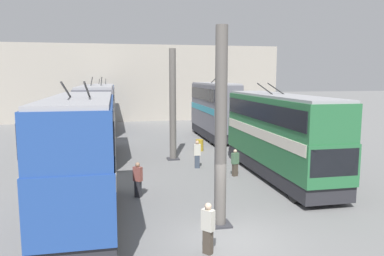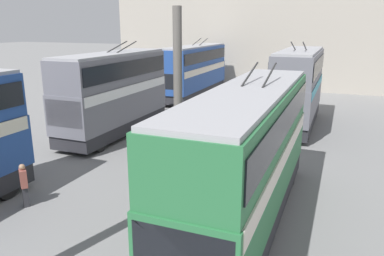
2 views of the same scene
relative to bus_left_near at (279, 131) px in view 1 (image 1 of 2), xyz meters
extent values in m
plane|color=slate|center=(-7.46, 5.21, -2.72)|extent=(240.00, 240.00, 0.00)
cube|color=#A8A093|center=(29.22, 5.21, 2.20)|extent=(0.50, 36.00, 9.85)
cylinder|color=#605B56|center=(-6.10, 5.21, 1.13)|extent=(0.46, 0.46, 7.71)
cube|color=#333338|center=(-6.10, 5.21, -2.68)|extent=(0.84, 0.84, 0.08)
cylinder|color=#605B56|center=(5.93, 5.21, 1.13)|extent=(0.46, 0.46, 7.71)
cube|color=#333338|center=(5.93, 5.21, -2.68)|extent=(0.84, 0.84, 0.08)
cylinder|color=black|center=(-4.23, -1.05, -2.27)|extent=(0.91, 0.30, 0.91)
cylinder|color=black|center=(-4.23, 1.05, -2.27)|extent=(0.91, 0.30, 0.91)
cylinder|color=black|center=(4.05, -1.05, -2.27)|extent=(0.91, 0.30, 0.91)
cylinder|color=black|center=(4.05, 1.05, -2.27)|extent=(0.91, 0.30, 0.91)
cube|color=#28282D|center=(0.01, 0.00, -2.10)|extent=(11.05, 2.45, 0.75)
cube|color=#286B3D|center=(0.01, 0.00, -0.76)|extent=(11.28, 2.50, 1.92)
cube|color=silver|center=(0.01, 0.00, -0.08)|extent=(10.94, 2.54, 0.55)
cube|color=#286B3D|center=(0.01, 0.00, 1.07)|extent=(11.16, 2.43, 1.75)
cube|color=black|center=(0.01, 0.00, 1.16)|extent=(10.83, 2.51, 0.96)
cube|color=#9E9EA3|center=(0.01, 0.00, 2.01)|extent=(11.05, 2.25, 0.14)
cube|color=black|center=(-5.57, 0.00, -0.57)|extent=(0.12, 2.30, 1.23)
cylinder|color=#282828|center=(1.42, -0.35, 2.37)|extent=(2.35, 0.07, 0.65)
cylinder|color=#282828|center=(1.42, 0.35, 2.37)|extent=(2.35, 0.07, 0.65)
cylinder|color=black|center=(17.40, -1.05, -2.26)|extent=(0.93, 0.30, 0.93)
cylinder|color=black|center=(17.40, 1.05, -2.26)|extent=(0.93, 0.30, 0.93)
cylinder|color=black|center=(11.07, -1.05, -2.26)|extent=(0.93, 0.30, 0.93)
cylinder|color=black|center=(11.07, 1.05, -2.26)|extent=(0.93, 0.30, 0.93)
cube|color=#28282D|center=(14.13, 0.00, -2.09)|extent=(9.14, 2.45, 0.76)
cube|color=slate|center=(14.13, 0.00, -0.63)|extent=(9.33, 2.50, 2.16)
cube|color=teal|center=(14.13, 0.00, 0.18)|extent=(9.05, 2.54, 0.55)
cube|color=slate|center=(14.13, 0.00, 1.40)|extent=(9.24, 2.43, 1.90)
cube|color=black|center=(14.13, 0.00, 1.50)|extent=(8.96, 2.51, 1.05)
cube|color=#9E9EA3|center=(14.13, 0.00, 2.43)|extent=(9.14, 2.25, 0.14)
cube|color=black|center=(18.74, 0.00, -0.41)|extent=(0.12, 2.30, 1.38)
cylinder|color=#282828|center=(12.97, -0.35, 2.79)|extent=(2.35, 0.07, 0.65)
cylinder|color=#282828|center=(12.97, 0.35, 2.79)|extent=(2.35, 0.07, 0.65)
cylinder|color=black|center=(-1.73, 9.38, -2.19)|extent=(1.06, 0.30, 1.06)
cylinder|color=black|center=(-1.73, 11.48, -2.19)|extent=(1.06, 0.30, 1.06)
cylinder|color=black|center=(-7.98, 9.38, -2.19)|extent=(1.06, 0.30, 1.06)
cylinder|color=black|center=(-7.98, 11.48, -2.19)|extent=(1.06, 0.30, 1.06)
cube|color=#28282D|center=(-4.95, 10.43, -2.04)|extent=(9.07, 2.45, 0.79)
cube|color=#234793|center=(-4.95, 10.43, -0.59)|extent=(9.26, 2.50, 2.10)
cube|color=silver|center=(-4.95, 10.43, 0.18)|extent=(8.98, 2.54, 0.55)
cube|color=#234793|center=(-4.95, 10.43, 1.33)|extent=(9.16, 2.43, 1.74)
cube|color=black|center=(-4.95, 10.43, 1.41)|extent=(8.89, 2.51, 0.96)
cube|color=#9E9EA3|center=(-4.95, 10.43, 2.27)|extent=(9.07, 2.25, 0.14)
cube|color=black|center=(-0.39, 10.43, -0.38)|extent=(0.12, 2.30, 1.35)
cylinder|color=#282828|center=(-6.11, 10.08, 2.63)|extent=(2.35, 0.07, 0.65)
cylinder|color=#282828|center=(-6.11, 10.78, 2.63)|extent=(2.35, 0.07, 0.65)
cylinder|color=black|center=(4.52, 9.38, -2.26)|extent=(0.92, 0.30, 0.92)
cylinder|color=black|center=(4.52, 11.48, -2.26)|extent=(0.92, 0.30, 0.92)
cylinder|color=black|center=(10.92, 9.38, -2.26)|extent=(0.92, 0.30, 0.92)
cylinder|color=black|center=(10.92, 11.48, -2.26)|extent=(0.92, 0.30, 0.92)
cube|color=#28282D|center=(7.82, 10.43, -2.09)|extent=(9.22, 2.45, 0.76)
cube|color=slate|center=(7.82, 10.43, -0.59)|extent=(9.40, 2.50, 2.24)
cube|color=white|center=(7.82, 10.43, 0.25)|extent=(9.12, 2.54, 0.55)
cube|color=slate|center=(7.82, 10.43, 1.42)|extent=(9.31, 2.43, 1.78)
cube|color=black|center=(7.82, 10.43, 1.50)|extent=(9.03, 2.51, 0.98)
cube|color=#9E9EA3|center=(7.82, 10.43, 2.37)|extent=(9.22, 2.25, 0.14)
cube|color=black|center=(3.18, 10.43, -0.37)|extent=(0.12, 2.30, 1.43)
cylinder|color=#282828|center=(8.99, 10.08, 2.73)|extent=(2.35, 0.07, 0.65)
cylinder|color=#282828|center=(8.99, 10.78, 2.73)|extent=(2.35, 0.07, 0.65)
cylinder|color=black|center=(17.30, 9.38, -2.20)|extent=(1.05, 0.30, 1.05)
cylinder|color=black|center=(17.30, 11.48, -2.20)|extent=(1.05, 0.30, 1.05)
cylinder|color=black|center=(25.58, 9.38, -2.20)|extent=(1.05, 0.30, 1.05)
cylinder|color=black|center=(25.58, 11.48, -2.20)|extent=(1.05, 0.30, 1.05)
cube|color=#28282D|center=(21.54, 10.43, -2.04)|extent=(11.05, 2.45, 0.79)
cube|color=#234793|center=(21.54, 10.43, -0.65)|extent=(11.28, 2.50, 2.01)
cube|color=silver|center=(21.54, 10.43, 0.08)|extent=(10.94, 2.54, 0.55)
cube|color=#234793|center=(21.54, 10.43, 1.21)|extent=(11.16, 2.43, 1.71)
cube|color=black|center=(21.54, 10.43, 1.30)|extent=(10.83, 2.51, 0.94)
cube|color=#9E9EA3|center=(21.54, 10.43, 2.14)|extent=(11.05, 2.25, 0.14)
cube|color=black|center=(15.96, 10.43, -0.45)|extent=(0.12, 2.30, 1.29)
cylinder|color=#282828|center=(22.95, 10.08, 2.50)|extent=(2.35, 0.07, 0.65)
cylinder|color=#282828|center=(22.95, 10.78, 2.50)|extent=(2.35, 0.07, 0.65)
cube|color=#2D2D33|center=(-1.96, 8.16, -2.32)|extent=(0.34, 0.36, 0.80)
cube|color=#934C42|center=(-1.96, 8.16, -1.57)|extent=(0.45, 0.48, 0.70)
sphere|color=#A37A5B|center=(-1.96, 8.16, -1.11)|extent=(0.23, 0.23, 0.23)
cube|color=#473D33|center=(0.77, 2.33, -2.35)|extent=(0.29, 0.35, 0.74)
cube|color=#4C7051|center=(0.77, 2.33, -1.66)|extent=(0.37, 0.48, 0.65)
sphere|color=beige|center=(0.77, 2.33, -1.23)|extent=(0.21, 0.21, 0.21)
cube|color=#384251|center=(3.12, 4.09, -2.31)|extent=(0.22, 0.32, 0.83)
cube|color=beige|center=(3.12, 4.09, -1.53)|extent=(0.27, 0.44, 0.72)
sphere|color=tan|center=(3.12, 4.09, -1.05)|extent=(0.23, 0.23, 0.23)
cube|color=#473D33|center=(-8.33, 6.26, -2.32)|extent=(0.36, 0.35, 0.81)
cube|color=beige|center=(-8.33, 6.26, -1.56)|extent=(0.48, 0.45, 0.71)
sphere|color=beige|center=(-8.33, 6.26, -1.09)|extent=(0.23, 0.23, 0.23)
cylinder|color=#B28E23|center=(8.53, 2.71, -2.27)|extent=(0.60, 0.60, 0.90)
cylinder|color=#B28E23|center=(8.53, 2.71, -2.27)|extent=(0.63, 0.63, 0.04)
camera|label=1|loc=(-19.68, 9.14, 3.11)|focal=35.00mm
camera|label=2|loc=(-11.79, -2.73, 4.04)|focal=35.00mm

